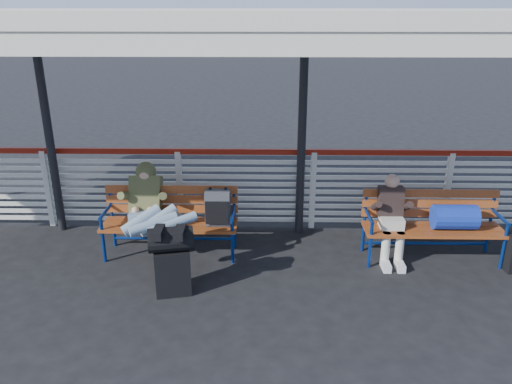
{
  "coord_description": "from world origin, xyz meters",
  "views": [
    {
      "loc": [
        1.29,
        -5.12,
        3.2
      ],
      "look_at": [
        1.17,
        1.0,
        0.91
      ],
      "focal_mm": 35.0,
      "sensor_mm": 36.0,
      "label": 1
    }
  ],
  "objects_px": {
    "luggage_stack": "(172,258)",
    "traveler_man": "(153,215)",
    "bench_left": "(185,213)",
    "bench_right": "(442,218)",
    "companion_person": "(391,218)"
  },
  "relations": [
    {
      "from": "luggage_stack",
      "to": "traveler_man",
      "type": "height_order",
      "value": "traveler_man"
    },
    {
      "from": "luggage_stack",
      "to": "bench_left",
      "type": "xyz_separation_m",
      "value": [
        0.0,
        1.03,
        0.14
      ]
    },
    {
      "from": "luggage_stack",
      "to": "bench_right",
      "type": "height_order",
      "value": "bench_right"
    },
    {
      "from": "luggage_stack",
      "to": "traveler_man",
      "type": "distance_m",
      "value": 0.81
    },
    {
      "from": "bench_left",
      "to": "bench_right",
      "type": "distance_m",
      "value": 3.39
    },
    {
      "from": "luggage_stack",
      "to": "traveler_man",
      "type": "relative_size",
      "value": 0.52
    },
    {
      "from": "bench_left",
      "to": "companion_person",
      "type": "bearing_deg",
      "value": -2.46
    },
    {
      "from": "bench_right",
      "to": "companion_person",
      "type": "relative_size",
      "value": 1.57
    },
    {
      "from": "bench_right",
      "to": "traveler_man",
      "type": "height_order",
      "value": "traveler_man"
    },
    {
      "from": "bench_right",
      "to": "traveler_man",
      "type": "bearing_deg",
      "value": -176.35
    },
    {
      "from": "companion_person",
      "to": "traveler_man",
      "type": "bearing_deg",
      "value": -175.76
    },
    {
      "from": "luggage_stack",
      "to": "companion_person",
      "type": "distance_m",
      "value": 2.88
    },
    {
      "from": "bench_left",
      "to": "traveler_man",
      "type": "distance_m",
      "value": 0.5
    },
    {
      "from": "bench_right",
      "to": "traveler_man",
      "type": "xyz_separation_m",
      "value": [
        -3.74,
        -0.24,
        0.12
      ]
    },
    {
      "from": "bench_left",
      "to": "traveler_man",
      "type": "bearing_deg",
      "value": -135.24
    }
  ]
}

